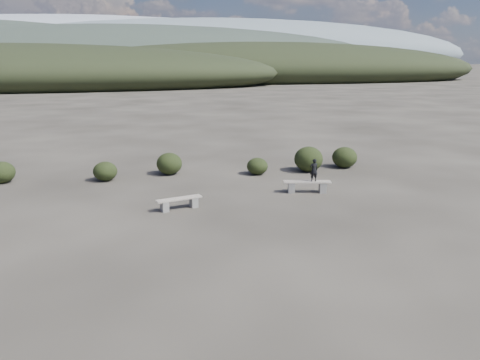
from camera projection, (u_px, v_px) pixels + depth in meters
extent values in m
plane|color=#292520|center=(266.00, 243.00, 14.07)|extent=(1200.00, 1200.00, 0.00)
cube|color=slate|center=(165.00, 206.00, 17.02)|extent=(0.31, 0.38, 0.38)
cube|color=slate|center=(194.00, 202.00, 17.53)|extent=(0.31, 0.38, 0.38)
cube|color=gray|center=(179.00, 199.00, 17.22)|extent=(1.75, 0.76, 0.05)
cube|color=slate|center=(291.00, 188.00, 19.44)|extent=(0.35, 0.43, 0.43)
cube|color=slate|center=(323.00, 188.00, 19.44)|extent=(0.35, 0.43, 0.43)
cube|color=gray|center=(307.00, 182.00, 19.38)|extent=(2.00, 0.86, 0.05)
imported|color=black|center=(314.00, 170.00, 19.26)|extent=(0.35, 0.23, 0.95)
ellipsoid|color=black|center=(105.00, 171.00, 21.33)|extent=(1.08, 1.08, 0.88)
ellipsoid|color=black|center=(169.00, 164.00, 22.51)|extent=(1.23, 1.23, 1.05)
ellipsoid|color=black|center=(257.00, 166.00, 22.51)|extent=(1.02, 1.02, 0.81)
ellipsoid|color=black|center=(309.00, 159.00, 23.11)|extent=(1.41, 1.41, 1.24)
ellipsoid|color=black|center=(345.00, 157.00, 23.96)|extent=(1.28, 1.28, 1.06)
ellipsoid|color=black|center=(2.00, 172.00, 20.93)|extent=(1.15, 1.15, 0.97)
ellipsoid|color=black|center=(13.00, 74.00, 92.32)|extent=(110.00, 40.00, 12.00)
ellipsoid|color=black|center=(272.00, 69.00, 124.87)|extent=(120.00, 44.00, 14.00)
ellipsoid|color=#2D372E|center=(133.00, 60.00, 163.28)|extent=(190.00, 64.00, 24.00)
ellipsoid|color=slate|center=(236.00, 54.00, 310.04)|extent=(340.00, 110.00, 44.00)
ellipsoid|color=#969CA9|center=(88.00, 51.00, 380.41)|extent=(460.00, 140.00, 56.00)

